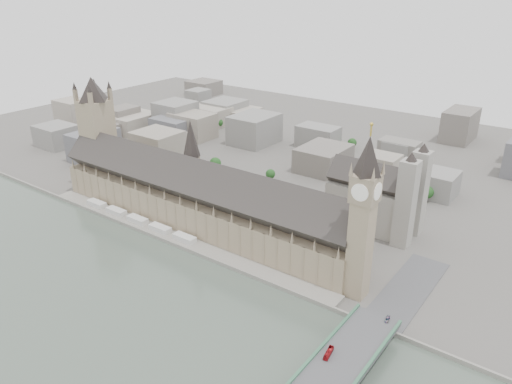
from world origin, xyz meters
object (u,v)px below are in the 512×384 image
Objects in this scene: car_approach at (387,319)px; victoria_tower at (97,128)px; elizabeth_tower at (364,208)px; palace_of_westminster at (198,199)px; westminster_abbey at (376,198)px; red_bus_north at (329,353)px.

victoria_tower is at bearing 162.22° from car_approach.
elizabeth_tower is at bearing -3.96° from victoria_tower.
westminster_abbey is at bearing 34.17° from palace_of_westminster.
palace_of_westminster is at bearing -2.96° from victoria_tower.
victoria_tower is at bearing 177.04° from palace_of_westminster.
victoria_tower is 244.79m from westminster_abbey.
car_approach is (56.91, -112.49, -14.06)m from westminster_abbey.
elizabeth_tower is 96.91m from westminster_abbey.
palace_of_westminster is 2.47× the size of elizabeth_tower.
elizabeth_tower is at bearing -4.85° from palace_of_westminster.
victoria_tower is 10.43× the size of red_bus_north.
victoria_tower is 293.37m from red_bus_north.
red_bus_north is at bearing -17.04° from victoria_tower.
elizabeth_tower is 260.64m from victoria_tower.
victoria_tower is at bearing -163.50° from westminster_abbey.
palace_of_westminster is at bearing 158.26° from car_approach.
elizabeth_tower is at bearing 130.25° from car_approach.
westminster_abbey is 126.85m from car_approach.
elizabeth_tower reaches higher than victoria_tower.
car_approach is at bearing -12.49° from palace_of_westminster.
victoria_tower is at bearing 153.44° from red_bus_north.
elizabeth_tower is (138.00, -11.70, 35.38)m from palace_of_westminster.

